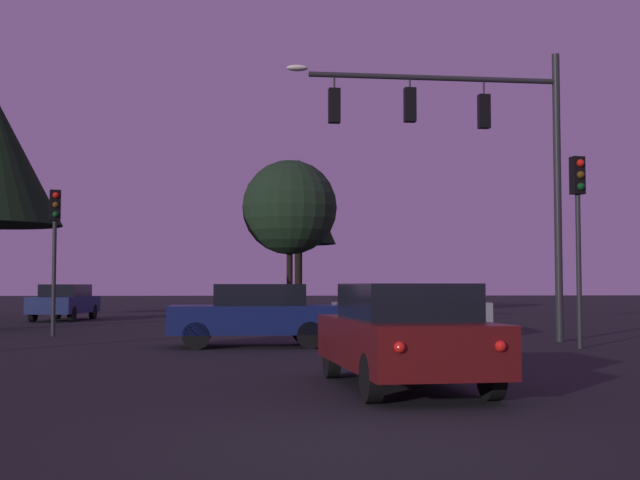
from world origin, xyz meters
The scene contains 10 objects.
ground_plane centered at (0.00, 24.50, 0.00)m, with size 168.00×168.00×0.00m, color black.
traffic_signal_mast_arm centered at (4.63, 13.70, 5.34)m, with size 7.34×0.65×7.69m.
traffic_light_corner_left centered at (6.53, 11.46, 3.22)m, with size 0.34×0.37×4.55m.
traffic_light_corner_right centered at (-7.05, 17.05, 3.04)m, with size 0.36×0.39×4.29m.
car_nearside_lane centered at (1.12, 4.23, 0.80)m, with size 2.21×4.62×1.52m.
car_crossing_left centered at (-1.15, 12.62, 0.79)m, with size 4.16×1.98×1.52m.
car_crossing_right centered at (3.21, 15.86, 0.79)m, with size 4.45×1.85×1.52m.
car_far_lane centered at (-9.33, 28.18, 0.80)m, with size 2.20×4.53×1.52m.
tree_left_far centered at (0.94, 37.58, 6.01)m, with size 4.09×4.09×8.38m.
tree_right_cluster centered at (0.27, 31.39, 5.14)m, with size 4.46×4.46×7.38m.
Camera 1 is at (-0.91, -7.90, 1.50)m, focal length 47.02 mm.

